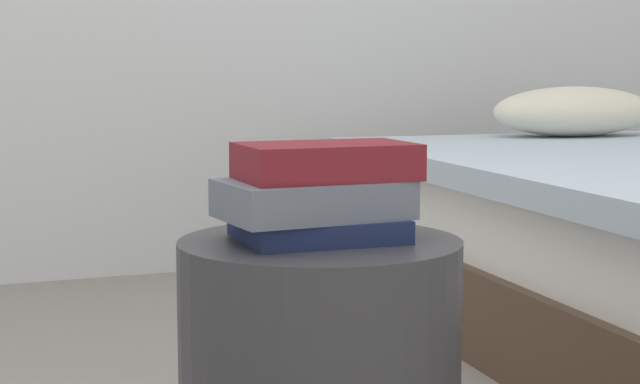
# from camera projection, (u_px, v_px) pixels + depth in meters

# --- Properties ---
(book_navy) EXTENTS (0.23, 0.19, 0.03)m
(book_navy) POSITION_uv_depth(u_px,v_px,m) (315.00, 228.00, 1.48)
(book_navy) COLOR #19234C
(book_navy) RESTS_ON side_table
(book_slate) EXTENTS (0.27, 0.19, 0.05)m
(book_slate) POSITION_uv_depth(u_px,v_px,m) (313.00, 199.00, 1.47)
(book_slate) COLOR slate
(book_slate) RESTS_ON book_navy
(book_maroon) EXTENTS (0.25, 0.15, 0.05)m
(book_maroon) POSITION_uv_depth(u_px,v_px,m) (325.00, 161.00, 1.47)
(book_maroon) COLOR maroon
(book_maroon) RESTS_ON book_slate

